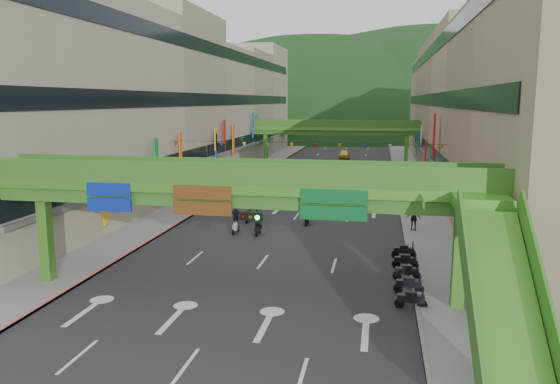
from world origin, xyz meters
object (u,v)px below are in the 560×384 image
at_px(scooter_rider_near, 258,222).
at_px(car_silver, 270,174).
at_px(overpass_near, 252,200).
at_px(scooter_rider_mid, 307,213).
at_px(pedestrian_red, 464,258).
at_px(car_yellow, 344,154).

height_order(scooter_rider_near, car_silver, scooter_rider_near).
relative_size(overpass_near, scooter_rider_near, 13.04).
distance_m(overpass_near, car_silver, 44.33).
height_order(scooter_rider_mid, pedestrian_red, scooter_rider_mid).
bearing_deg(car_yellow, overpass_near, -92.81).
relative_size(scooter_rider_near, car_silver, 0.56).
distance_m(scooter_rider_mid, pedestrian_red, 15.16).
bearing_deg(scooter_rider_near, pedestrian_red, -24.63).
bearing_deg(scooter_rider_near, scooter_rider_mid, 52.71).
xyz_separation_m(scooter_rider_near, car_silver, (-5.18, 29.99, -0.38)).
bearing_deg(scooter_rider_mid, pedestrian_red, -44.32).
relative_size(car_yellow, pedestrian_red, 2.79).
bearing_deg(car_yellow, car_silver, -109.13).
bearing_deg(overpass_near, car_silver, 100.36).
bearing_deg(car_silver, scooter_rider_mid, -63.37).
bearing_deg(scooter_rider_mid, car_silver, 107.92).
height_order(car_silver, pedestrian_red, pedestrian_red).
bearing_deg(pedestrian_red, scooter_rider_near, 162.59).
xyz_separation_m(car_yellow, pedestrian_red, (11.33, -63.38, 0.04)).
distance_m(overpass_near, car_yellow, 70.48).
relative_size(overpass_near, scooter_rider_mid, 14.37).
bearing_deg(car_silver, car_yellow, 82.45).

